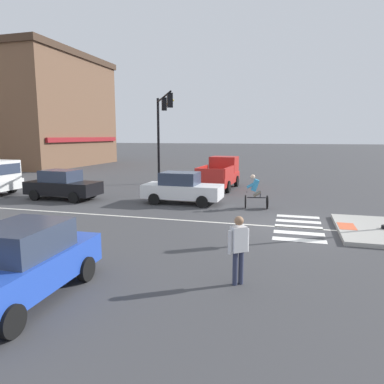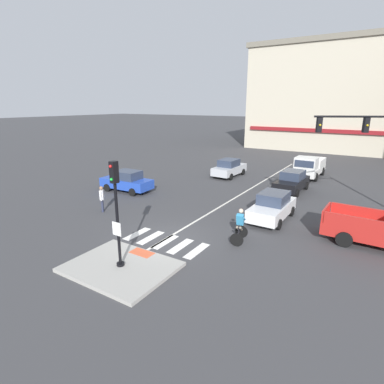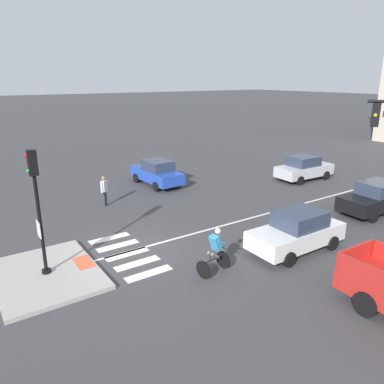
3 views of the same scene
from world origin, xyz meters
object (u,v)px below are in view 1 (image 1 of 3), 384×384
Objects in this scene: pickup_truck_red_cross_right at (220,174)px; pedestrian_at_curb_left at (238,245)px; car_black_eastbound_far at (63,185)px; traffic_light_mast at (162,123)px; car_white_eastbound_mid at (182,188)px; car_blue_cross_left at (20,264)px; cyclist at (255,191)px.

pickup_truck_red_cross_right is 3.09× the size of pedestrian_at_curb_left.
car_black_eastbound_far is 14.24m from pedestrian_at_curb_left.
traffic_light_mast is 1.51× the size of car_white_eastbound_mid.
car_blue_cross_left is 11.59m from car_white_eastbound_mid.
traffic_light_mast is at bearing 26.68° from pedestrian_at_curb_left.
car_black_eastbound_far is 0.81× the size of pickup_truck_red_cross_right.
car_blue_cross_left is 2.50× the size of pedestrian_at_curb_left.
traffic_light_mast is at bearing 10.24° from car_blue_cross_left.
car_blue_cross_left is 4.85m from pedestrian_at_curb_left.
pedestrian_at_curb_left reaches higher than car_white_eastbound_mid.
pickup_truck_red_cross_right is 7.06m from cyclist.
car_blue_cross_left is at bearing -148.25° from car_black_eastbound_far.
pickup_truck_red_cross_right reaches higher than car_white_eastbound_mid.
car_blue_cross_left is 17.61m from pickup_truck_red_cross_right.
traffic_light_mast is at bearing -32.12° from car_black_eastbound_far.
car_white_eastbound_mid is 6.07m from pickup_truck_red_cross_right.
pickup_truck_red_cross_right reaches higher than car_blue_cross_left.
pedestrian_at_curb_left is at bearing -153.32° from traffic_light_mast.
car_blue_cross_left is at bearing 177.20° from pickup_truck_red_cross_right.
car_black_eastbound_far is 10.61m from cyclist.
car_white_eastbound_mid is at bearing -84.35° from car_black_eastbound_far.
pedestrian_at_curb_left is (-14.78, -7.43, -3.41)m from traffic_light_mast.
pickup_truck_red_cross_right is at bearing -8.11° from car_white_eastbound_mid.
pickup_truck_red_cross_right reaches higher than pedestrian_at_curb_left.
car_white_eastbound_mid is at bearing 24.68° from pedestrian_at_curb_left.
traffic_light_mast is 7.04m from car_white_eastbound_mid.
car_blue_cross_left is 2.48× the size of cyclist.
cyclist reaches higher than car_black_eastbound_far.
car_black_eastbound_far is at bearing 131.22° from pickup_truck_red_cross_right.
traffic_light_mast is 5.24m from pickup_truck_red_cross_right.
car_black_eastbound_far is 2.48× the size of cyclist.
car_white_eastbound_mid is 2.45× the size of cyclist.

